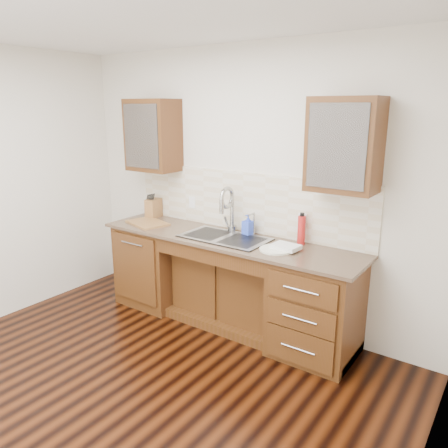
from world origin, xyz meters
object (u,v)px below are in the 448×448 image
Objects in this scene: plate at (276,249)px; cutting_board at (148,223)px; water_bottle at (301,230)px; soap_bottle at (248,225)px; knife_block at (154,208)px.

plate is 1.55m from cutting_board.
cutting_board is (-1.65, -0.28, -0.12)m from water_bottle.
water_bottle reaches higher than plate.
soap_bottle is at bearing 149.78° from plate.
plate is at bearing 0.02° from cutting_board.
water_bottle reaches higher than knife_block.
soap_bottle is at bearing -178.00° from water_bottle.
water_bottle is at bearing -6.20° from knife_block.
soap_bottle is 1.25m from knife_block.
soap_bottle is 0.47× the size of cutting_board.
cutting_board is at bearing -179.98° from plate.
soap_bottle reaches higher than cutting_board.
cutting_board reaches higher than plate.
water_bottle is 1.81m from knife_block.
water_bottle reaches higher than cutting_board.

